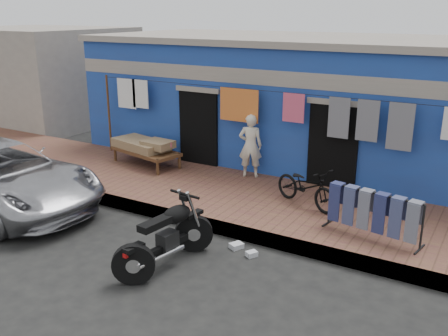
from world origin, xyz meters
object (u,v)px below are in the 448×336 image
(seated_person, at_px, (250,146))
(jeans_rack, at_px, (373,213))
(charpoy, at_px, (146,152))
(bicycle, at_px, (306,182))
(motorcycle, at_px, (165,234))

(seated_person, relative_size, jeans_rack, 0.83)
(seated_person, distance_m, charpoy, 2.79)
(seated_person, bearing_deg, bicycle, 126.61)
(bicycle, bearing_deg, seated_person, 81.71)
(bicycle, bearing_deg, motorcycle, -179.08)
(bicycle, xyz_separation_m, jeans_rack, (1.53, -0.76, -0.07))
(motorcycle, bearing_deg, charpoy, 139.64)
(motorcycle, bearing_deg, jeans_rack, 47.63)
(bicycle, distance_m, charpoy, 4.58)
(jeans_rack, bearing_deg, charpoy, 167.59)
(charpoy, height_order, jeans_rack, jeans_rack)
(charpoy, bearing_deg, jeans_rack, -12.41)
(seated_person, xyz_separation_m, motorcycle, (0.63, -4.15, -0.43))
(motorcycle, bearing_deg, bicycle, 75.95)
(seated_person, height_order, charpoy, seated_person)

